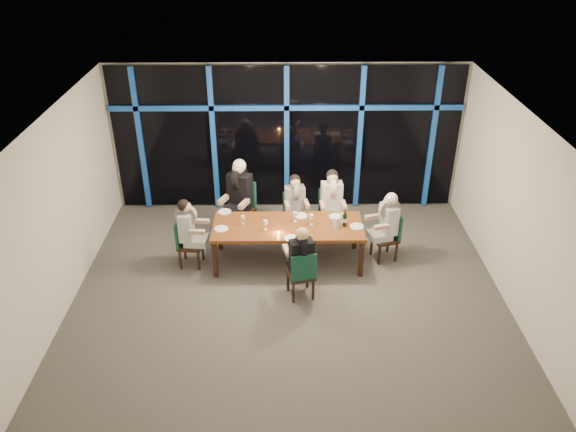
{
  "coord_description": "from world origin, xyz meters",
  "views": [
    {
      "loc": [
        -0.09,
        -7.55,
        5.67
      ],
      "look_at": [
        0.0,
        0.6,
        1.05
      ],
      "focal_mm": 35.0,
      "sensor_mm": 36.0,
      "label": 1
    }
  ],
  "objects_px": {
    "chair_far_right": "(331,210)",
    "chair_end_right": "(389,234)",
    "diner_far_mid": "(295,198)",
    "diner_far_right": "(332,195)",
    "diner_far_left": "(239,187)",
    "diner_near_mid": "(301,251)",
    "chair_end_left": "(186,241)",
    "wine_bottle": "(345,220)",
    "dining_table": "(288,229)",
    "chair_far_mid": "(294,212)",
    "water_pitcher": "(337,222)",
    "diner_end_right": "(387,217)",
    "diner_end_left": "(188,223)",
    "chair_near_mid": "(302,273)",
    "chair_far_left": "(242,205)"
  },
  "relations": [
    {
      "from": "chair_far_right",
      "to": "diner_far_right",
      "type": "distance_m",
      "value": 0.38
    },
    {
      "from": "diner_far_left",
      "to": "diner_far_mid",
      "type": "relative_size",
      "value": 1.2
    },
    {
      "from": "chair_end_right",
      "to": "diner_far_mid",
      "type": "distance_m",
      "value": 1.85
    },
    {
      "from": "diner_far_mid",
      "to": "diner_near_mid",
      "type": "bearing_deg",
      "value": -97.59
    },
    {
      "from": "chair_near_mid",
      "to": "diner_end_left",
      "type": "xyz_separation_m",
      "value": [
        -1.92,
        0.99,
        0.34
      ]
    },
    {
      "from": "dining_table",
      "to": "chair_end_left",
      "type": "height_order",
      "value": "chair_end_left"
    },
    {
      "from": "diner_far_mid",
      "to": "diner_end_right",
      "type": "bearing_deg",
      "value": -35.38
    },
    {
      "from": "chair_end_right",
      "to": "diner_near_mid",
      "type": "bearing_deg",
      "value": -72.07
    },
    {
      "from": "diner_far_left",
      "to": "water_pitcher",
      "type": "distance_m",
      "value": 2.05
    },
    {
      "from": "chair_far_left",
      "to": "water_pitcher",
      "type": "xyz_separation_m",
      "value": [
        1.7,
        -1.16,
        0.27
      ]
    },
    {
      "from": "chair_end_left",
      "to": "chair_far_mid",
      "type": "bearing_deg",
      "value": -56.97
    },
    {
      "from": "chair_end_left",
      "to": "wine_bottle",
      "type": "xyz_separation_m",
      "value": [
        2.75,
        0.03,
        0.38
      ]
    },
    {
      "from": "dining_table",
      "to": "chair_far_mid",
      "type": "distance_m",
      "value": 0.98
    },
    {
      "from": "diner_far_mid",
      "to": "wine_bottle",
      "type": "bearing_deg",
      "value": -56.59
    },
    {
      "from": "dining_table",
      "to": "diner_far_left",
      "type": "xyz_separation_m",
      "value": [
        -0.9,
        1.0,
        0.31
      ]
    },
    {
      "from": "diner_end_left",
      "to": "chair_end_right",
      "type": "bearing_deg",
      "value": -81.79
    },
    {
      "from": "chair_end_left",
      "to": "chair_near_mid",
      "type": "distance_m",
      "value": 2.23
    },
    {
      "from": "chair_end_right",
      "to": "diner_far_left",
      "type": "bearing_deg",
      "value": -124.43
    },
    {
      "from": "chair_far_left",
      "to": "diner_far_mid",
      "type": "xyz_separation_m",
      "value": [
        1.01,
        -0.2,
        0.25
      ]
    },
    {
      "from": "chair_end_left",
      "to": "chair_far_left",
      "type": "bearing_deg",
      "value": -33.56
    },
    {
      "from": "chair_end_left",
      "to": "water_pitcher",
      "type": "distance_m",
      "value": 2.64
    },
    {
      "from": "chair_end_right",
      "to": "diner_end_right",
      "type": "height_order",
      "value": "diner_end_right"
    },
    {
      "from": "diner_far_left",
      "to": "diner_near_mid",
      "type": "xyz_separation_m",
      "value": [
        1.1,
        -1.98,
        -0.14
      ]
    },
    {
      "from": "diner_end_right",
      "to": "wine_bottle",
      "type": "height_order",
      "value": "diner_end_right"
    },
    {
      "from": "chair_far_right",
      "to": "water_pitcher",
      "type": "relative_size",
      "value": 4.53
    },
    {
      "from": "diner_far_left",
      "to": "water_pitcher",
      "type": "height_order",
      "value": "diner_far_left"
    },
    {
      "from": "diner_far_mid",
      "to": "diner_end_left",
      "type": "height_order",
      "value": "diner_end_left"
    },
    {
      "from": "dining_table",
      "to": "chair_end_right",
      "type": "distance_m",
      "value": 1.81
    },
    {
      "from": "chair_end_left",
      "to": "chair_end_right",
      "type": "relative_size",
      "value": 0.99
    },
    {
      "from": "diner_end_left",
      "to": "diner_end_right",
      "type": "distance_m",
      "value": 3.43
    },
    {
      "from": "diner_far_left",
      "to": "chair_near_mid",
      "type": "bearing_deg",
      "value": -36.92
    },
    {
      "from": "dining_table",
      "to": "chair_end_right",
      "type": "height_order",
      "value": "chair_end_right"
    },
    {
      "from": "water_pitcher",
      "to": "dining_table",
      "type": "bearing_deg",
      "value": -178.09
    },
    {
      "from": "chair_far_mid",
      "to": "chair_near_mid",
      "type": "height_order",
      "value": "chair_near_mid"
    },
    {
      "from": "dining_table",
      "to": "chair_near_mid",
      "type": "bearing_deg",
      "value": -78.56
    },
    {
      "from": "chair_far_mid",
      "to": "diner_far_left",
      "type": "xyz_separation_m",
      "value": [
        -1.04,
        0.05,
        0.51
      ]
    },
    {
      "from": "chair_near_mid",
      "to": "diner_near_mid",
      "type": "height_order",
      "value": "diner_near_mid"
    },
    {
      "from": "chair_far_right",
      "to": "chair_end_right",
      "type": "bearing_deg",
      "value": -42.92
    },
    {
      "from": "chair_far_left",
      "to": "dining_table",
      "type": "bearing_deg",
      "value": -26.69
    },
    {
      "from": "chair_far_mid",
      "to": "diner_near_mid",
      "type": "bearing_deg",
      "value": -97.31
    },
    {
      "from": "chair_near_mid",
      "to": "diner_far_right",
      "type": "xyz_separation_m",
      "value": [
        0.61,
        1.9,
        0.4
      ]
    },
    {
      "from": "diner_far_left",
      "to": "water_pitcher",
      "type": "bearing_deg",
      "value": -7.43
    },
    {
      "from": "diner_far_mid",
      "to": "diner_far_right",
      "type": "bearing_deg",
      "value": -11.4
    },
    {
      "from": "water_pitcher",
      "to": "wine_bottle",
      "type": "bearing_deg",
      "value": 30.65
    },
    {
      "from": "diner_end_left",
      "to": "water_pitcher",
      "type": "height_order",
      "value": "diner_end_left"
    },
    {
      "from": "chair_far_right",
      "to": "wine_bottle",
      "type": "distance_m",
      "value": 1.03
    },
    {
      "from": "chair_far_right",
      "to": "chair_end_left",
      "type": "bearing_deg",
      "value": -162.45
    },
    {
      "from": "diner_far_mid",
      "to": "chair_far_mid",
      "type": "bearing_deg",
      "value": 90.0
    },
    {
      "from": "diner_near_mid",
      "to": "diner_end_left",
      "type": "bearing_deg",
      "value": -40.11
    },
    {
      "from": "dining_table",
      "to": "diner_end_right",
      "type": "distance_m",
      "value": 1.74
    }
  ]
}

